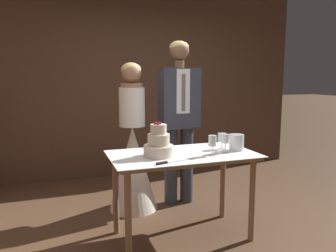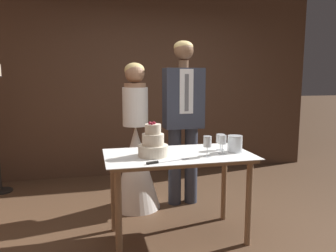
{
  "view_description": "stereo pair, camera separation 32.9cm",
  "coord_description": "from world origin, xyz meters",
  "views": [
    {
      "loc": [
        -1.19,
        -2.62,
        1.48
      ],
      "look_at": [
        -0.12,
        0.45,
        0.99
      ],
      "focal_mm": 35.0,
      "sensor_mm": 36.0,
      "label": 1
    },
    {
      "loc": [
        -0.87,
        -2.72,
        1.48
      ],
      "look_at": [
        -0.12,
        0.45,
        0.99
      ],
      "focal_mm": 35.0,
      "sensor_mm": 36.0,
      "label": 2
    }
  ],
  "objects": [
    {
      "name": "groom",
      "position": [
        0.16,
        0.85,
        1.07
      ],
      "size": [
        0.44,
        0.25,
        1.88
      ],
      "color": "#333847",
      "rests_on": "ground_plane"
    },
    {
      "name": "bride",
      "position": [
        -0.39,
        0.85,
        0.6
      ],
      "size": [
        0.54,
        0.54,
        1.63
      ],
      "color": "white",
      "rests_on": "ground_plane"
    },
    {
      "name": "ground_plane",
      "position": [
        0.0,
        0.0,
        0.0
      ],
      "size": [
        40.0,
        40.0,
        0.0
      ],
      "primitive_type": "plane",
      "color": "brown"
    },
    {
      "name": "wine_glass_middle",
      "position": [
        0.26,
        -0.05,
        0.92
      ],
      "size": [
        0.07,
        0.07,
        0.17
      ],
      "color": "silver",
      "rests_on": "cake_table"
    },
    {
      "name": "cake_table",
      "position": [
        -0.12,
        0.05,
        0.69
      ],
      "size": [
        1.31,
        0.72,
        0.8
      ],
      "color": "#8E6B4C",
      "rests_on": "ground_plane"
    },
    {
      "name": "hurricane_candle",
      "position": [
        0.41,
        0.01,
        0.87
      ],
      "size": [
        0.14,
        0.14,
        0.15
      ],
      "color": "silver",
      "rests_on": "cake_table"
    },
    {
      "name": "wine_glass_near",
      "position": [
        0.1,
        -0.11,
        0.92
      ],
      "size": [
        0.07,
        0.07,
        0.18
      ],
      "color": "silver",
      "rests_on": "cake_table"
    },
    {
      "name": "tiered_cake",
      "position": [
        -0.35,
        0.02,
        0.9
      ],
      "size": [
        0.26,
        0.26,
        0.3
      ],
      "color": "beige",
      "rests_on": "cake_table"
    },
    {
      "name": "cake_knife",
      "position": [
        -0.34,
        -0.22,
        0.8
      ],
      "size": [
        0.38,
        0.13,
        0.02
      ],
      "rotation": [
        0.0,
        0.0,
        0.27
      ],
      "color": "silver",
      "rests_on": "cake_table"
    },
    {
      "name": "wall_back",
      "position": [
        0.0,
        2.23,
        1.38
      ],
      "size": [
        5.24,
        0.12,
        2.77
      ],
      "primitive_type": "cube",
      "color": "#513828",
      "rests_on": "ground_plane"
    },
    {
      "name": "wine_glass_far",
      "position": [
        0.31,
        0.11,
        0.9
      ],
      "size": [
        0.08,
        0.08,
        0.15
      ],
      "color": "silver",
      "rests_on": "cake_table"
    }
  ]
}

